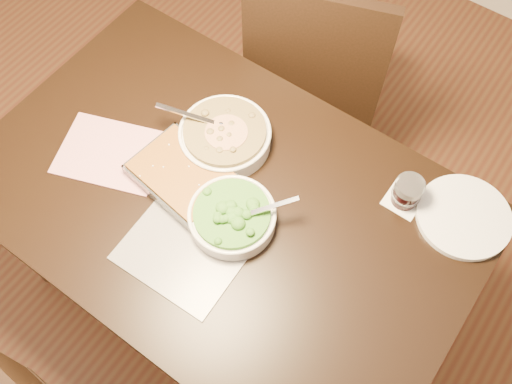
{
  "coord_description": "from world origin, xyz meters",
  "views": [
    {
      "loc": [
        0.51,
        -0.55,
        2.14
      ],
      "look_at": [
        0.08,
        0.05,
        0.8
      ],
      "focal_mm": 40.0,
      "sensor_mm": 36.0,
      "label": 1
    }
  ],
  "objects_px": {
    "table": "(223,214)",
    "wine_tumbler": "(407,192)",
    "broccoli_bowl": "(232,216)",
    "stew_bowl": "(225,136)",
    "dinner_plate": "(464,217)",
    "chair_far": "(318,67)",
    "baking_dish": "(183,176)"
  },
  "relations": [
    {
      "from": "chair_far",
      "to": "broccoli_bowl",
      "type": "bearing_deg",
      "value": 84.36
    },
    {
      "from": "baking_dish",
      "to": "chair_far",
      "type": "relative_size",
      "value": 0.3
    },
    {
      "from": "dinner_plate",
      "to": "broccoli_bowl",
      "type": "bearing_deg",
      "value": -143.39
    },
    {
      "from": "baking_dish",
      "to": "chair_far",
      "type": "xyz_separation_m",
      "value": [
        0.01,
        0.72,
        -0.22
      ]
    },
    {
      "from": "stew_bowl",
      "to": "dinner_plate",
      "type": "relative_size",
      "value": 1.1
    },
    {
      "from": "table",
      "to": "stew_bowl",
      "type": "xyz_separation_m",
      "value": [
        -0.1,
        0.15,
        0.13
      ]
    },
    {
      "from": "wine_tumbler",
      "to": "chair_far",
      "type": "distance_m",
      "value": 0.71
    },
    {
      "from": "stew_bowl",
      "to": "wine_tumbler",
      "type": "bearing_deg",
      "value": 14.62
    },
    {
      "from": "table",
      "to": "baking_dish",
      "type": "distance_m",
      "value": 0.17
    },
    {
      "from": "chair_far",
      "to": "dinner_plate",
      "type": "bearing_deg",
      "value": 132.15
    },
    {
      "from": "table",
      "to": "wine_tumbler",
      "type": "height_order",
      "value": "wine_tumbler"
    },
    {
      "from": "table",
      "to": "stew_bowl",
      "type": "bearing_deg",
      "value": 123.33
    },
    {
      "from": "chair_far",
      "to": "stew_bowl",
      "type": "bearing_deg",
      "value": 71.88
    },
    {
      "from": "table",
      "to": "wine_tumbler",
      "type": "xyz_separation_m",
      "value": [
        0.41,
        0.29,
        0.14
      ]
    },
    {
      "from": "wine_tumbler",
      "to": "broccoli_bowl",
      "type": "bearing_deg",
      "value": -136.4
    },
    {
      "from": "broccoli_bowl",
      "to": "baking_dish",
      "type": "height_order",
      "value": "broccoli_bowl"
    },
    {
      "from": "stew_bowl",
      "to": "baking_dish",
      "type": "distance_m",
      "value": 0.17
    },
    {
      "from": "stew_bowl",
      "to": "wine_tumbler",
      "type": "xyz_separation_m",
      "value": [
        0.51,
        0.13,
        0.01
      ]
    },
    {
      "from": "table",
      "to": "broccoli_bowl",
      "type": "bearing_deg",
      "value": -30.23
    },
    {
      "from": "table",
      "to": "dinner_plate",
      "type": "relative_size",
      "value": 5.46
    },
    {
      "from": "stew_bowl",
      "to": "chair_far",
      "type": "xyz_separation_m",
      "value": [
        -0.01,
        0.55,
        -0.23
      ]
    },
    {
      "from": "broccoli_bowl",
      "to": "wine_tumbler",
      "type": "distance_m",
      "value": 0.47
    },
    {
      "from": "table",
      "to": "wine_tumbler",
      "type": "relative_size",
      "value": 15.84
    },
    {
      "from": "baking_dish",
      "to": "dinner_plate",
      "type": "bearing_deg",
      "value": 34.46
    },
    {
      "from": "chair_far",
      "to": "baking_dish",
      "type": "bearing_deg",
      "value": 70.07
    },
    {
      "from": "wine_tumbler",
      "to": "baking_dish",
      "type": "bearing_deg",
      "value": -150.34
    },
    {
      "from": "dinner_plate",
      "to": "chair_far",
      "type": "bearing_deg",
      "value": 151.5
    },
    {
      "from": "table",
      "to": "chair_far",
      "type": "distance_m",
      "value": 0.72
    },
    {
      "from": "dinner_plate",
      "to": "chair_far",
      "type": "relative_size",
      "value": 0.26
    },
    {
      "from": "broccoli_bowl",
      "to": "dinner_plate",
      "type": "bearing_deg",
      "value": 36.61
    },
    {
      "from": "broccoli_bowl",
      "to": "baking_dish",
      "type": "distance_m",
      "value": 0.19
    },
    {
      "from": "stew_bowl",
      "to": "dinner_plate",
      "type": "height_order",
      "value": "stew_bowl"
    }
  ]
}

